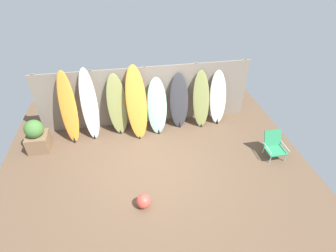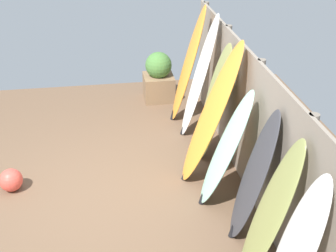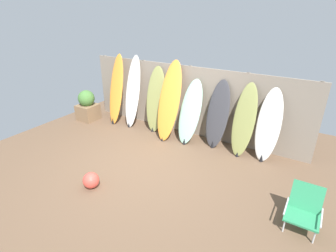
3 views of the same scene
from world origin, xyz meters
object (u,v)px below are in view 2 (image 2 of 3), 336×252
(surfboard_orange_3, at_px, (211,114))
(planter_box, at_px, (159,78))
(surfboard_olive_6, at_px, (269,215))
(surfboard_charcoal_5, at_px, (253,178))
(surfboard_white_1, at_px, (199,78))
(surfboard_seafoam_4, at_px, (225,150))
(surfboard_orange_0, at_px, (188,66))
(surfboard_olive_2, at_px, (214,104))
(beach_ball, at_px, (11,180))

(surfboard_orange_3, height_order, planter_box, surfboard_orange_3)
(surfboard_olive_6, bearing_deg, surfboard_charcoal_5, 175.54)
(surfboard_white_1, xyz_separation_m, surfboard_charcoal_5, (2.49, 0.07, -0.17))
(surfboard_seafoam_4, bearing_deg, surfboard_orange_0, -179.92)
(surfboard_olive_2, height_order, beach_ball, surfboard_olive_2)
(surfboard_white_1, relative_size, surfboard_olive_6, 1.19)
(surfboard_olive_2, bearing_deg, surfboard_orange_3, -17.43)
(surfboard_charcoal_5, bearing_deg, surfboard_olive_2, -179.55)
(surfboard_olive_6, bearing_deg, surfboard_white_1, -179.71)
(surfboard_olive_6, distance_m, planter_box, 4.59)
(surfboard_orange_3, distance_m, surfboard_seafoam_4, 0.60)
(surfboard_orange_3, distance_m, beach_ball, 2.77)
(planter_box, bearing_deg, surfboard_seafoam_4, 6.55)
(surfboard_seafoam_4, height_order, surfboard_charcoal_5, surfboard_charcoal_5)
(planter_box, bearing_deg, beach_ball, -42.03)
(surfboard_orange_0, relative_size, beach_ball, 6.37)
(surfboard_white_1, distance_m, beach_ball, 3.09)
(surfboard_orange_3, bearing_deg, surfboard_white_1, 174.84)
(surfboard_white_1, bearing_deg, surfboard_olive_6, 0.29)
(surfboard_orange_0, xyz_separation_m, beach_ball, (1.70, -2.69, -0.81))
(surfboard_olive_2, height_order, surfboard_charcoal_5, surfboard_olive_2)
(surfboard_charcoal_5, bearing_deg, surfboard_orange_3, -171.63)
(surfboard_orange_3, xyz_separation_m, surfboard_olive_6, (1.87, 0.13, -0.16))
(surfboard_orange_0, xyz_separation_m, surfboard_white_1, (0.54, 0.07, 0.00))
(surfboard_charcoal_5, relative_size, surfboard_olive_6, 0.98)
(surfboard_white_1, bearing_deg, surfboard_seafoam_4, -2.03)
(surfboard_olive_2, relative_size, surfboard_charcoal_5, 1.08)
(surfboard_olive_6, bearing_deg, surfboard_seafoam_4, -176.47)
(surfboard_olive_2, height_order, surfboard_orange_3, surfboard_orange_3)
(surfboard_orange_0, height_order, surfboard_orange_3, surfboard_orange_3)
(beach_ball, bearing_deg, surfboard_olive_2, 98.58)
(surfboard_olive_2, xyz_separation_m, beach_ball, (0.42, -2.81, -0.70))
(surfboard_seafoam_4, height_order, beach_ball, surfboard_seafoam_4)
(planter_box, xyz_separation_m, beach_ball, (2.57, -2.32, -0.27))
(surfboard_white_1, xyz_separation_m, surfboard_orange_3, (1.26, -0.11, 0.01))
(surfboard_charcoal_5, bearing_deg, beach_ball, -115.33)
(surfboard_charcoal_5, bearing_deg, surfboard_white_1, -178.47)
(surfboard_seafoam_4, distance_m, surfboard_olive_6, 1.31)
(surfboard_olive_2, xyz_separation_m, planter_box, (-2.15, -0.49, -0.43))
(surfboard_seafoam_4, distance_m, planter_box, 3.28)
(planter_box, bearing_deg, surfboard_orange_3, 6.88)
(surfboard_olive_2, relative_size, surfboard_olive_6, 1.06)
(beach_ball, bearing_deg, surfboard_orange_0, 122.30)
(surfboard_orange_0, xyz_separation_m, surfboard_seafoam_4, (2.37, 0.00, -0.19))
(surfboard_orange_3, distance_m, surfboard_charcoal_5, 1.25)
(surfboard_orange_0, distance_m, surfboard_olive_2, 1.28)
(surfboard_seafoam_4, height_order, planter_box, surfboard_seafoam_4)
(surfboard_olive_2, relative_size, surfboard_orange_3, 0.89)
(surfboard_white_1, distance_m, surfboard_seafoam_4, 1.84)
(surfboard_orange_0, height_order, surfboard_olive_6, surfboard_orange_0)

